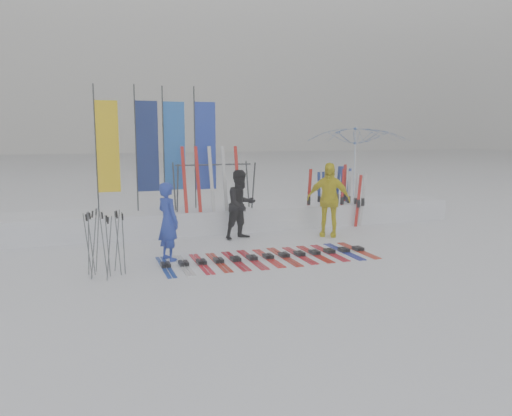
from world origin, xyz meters
name	(u,v)px	position (x,y,z in m)	size (l,w,h in m)	color
ground	(274,274)	(0.00, 0.00, 0.00)	(120.00, 120.00, 0.00)	white
snow_bank	(213,218)	(0.00, 4.60, 0.30)	(14.00, 1.60, 0.60)	white
person_blue	(168,221)	(-1.68, 1.67, 0.80)	(0.59, 0.39, 1.61)	#1D35AC
person_black	(241,205)	(0.36, 3.20, 0.85)	(0.83, 0.65, 1.70)	black
person_yellow	(328,200)	(2.54, 2.79, 0.93)	(1.09, 0.45, 1.86)	yellow
tent_canopy	(357,169)	(4.88, 5.45, 1.46)	(3.18, 3.24, 2.91)	white
ski_row	(268,257)	(0.30, 1.11, 0.04)	(4.44, 1.69, 0.07)	navy
pole_cluster	(103,244)	(-2.98, 0.89, 0.60)	(0.71, 0.70, 1.25)	#595B60
feather_flags	(158,147)	(-1.40, 4.74, 2.24)	(3.07, 0.19, 3.20)	#383A3F
ski_rack	(214,180)	(-0.06, 4.20, 1.38)	(2.04, 0.80, 1.23)	#383A3F
upright_skis	(337,198)	(3.51, 4.15, 0.78)	(1.55, 1.07, 1.69)	silver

